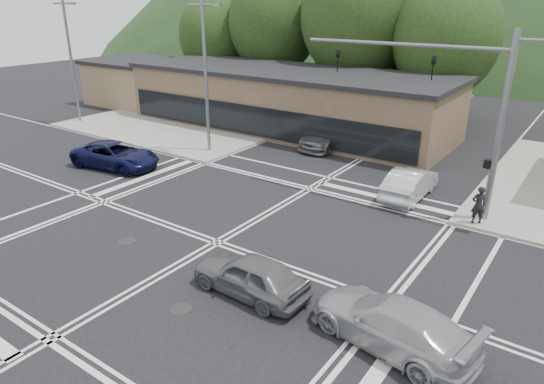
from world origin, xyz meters
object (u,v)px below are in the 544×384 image
Objects in this scene: pedestrian at (478,205)px; car_silver_east at (391,323)px; car_blue_west at (115,155)px; car_queue_b at (414,129)px; car_grey_center at (250,275)px; car_queue_a at (410,183)px; car_northbound at (332,135)px.

car_silver_east is at bearing 54.62° from pedestrian.
car_blue_west is 19.61m from car_queue_b.
car_blue_west reaches higher than car_grey_center.
car_blue_west is 1.08× the size of car_silver_east.
pedestrian is (4.74, 9.55, 0.29)m from car_grey_center.
car_silver_east is at bearing -115.42° from car_blue_west.
car_northbound reaches higher than car_queue_a.
pedestrian is (0.01, 9.30, 0.28)m from car_silver_east.
car_queue_a is at bearing 118.17° from car_queue_b.
car_blue_west is 13.47m from car_northbound.
car_blue_west is 0.98× the size of car_northbound.
car_northbound is at bearing 61.86° from car_queue_b.
car_queue_b is 0.83× the size of car_northbound.
pedestrian reaches higher than car_queue_b.
pedestrian is at bearing 155.22° from car_grey_center.
car_northbound reaches higher than car_grey_center.
car_silver_east is at bearing 94.61° from car_grey_center.
pedestrian is at bearing -87.76° from car_blue_west.
car_queue_a is (15.36, 5.30, -0.01)m from car_blue_west.
car_grey_center is at bearing 105.48° from car_queue_b.
car_northbound is at bearing -37.63° from car_queue_a.
car_blue_west is at bearing -120.85° from car_northbound.
car_queue_a is 3.83m from pedestrian.
car_queue_a is at bearing -152.28° from car_silver_east.
car_queue_a is 9.06m from car_northbound.
car_grey_center is at bearing 28.27° from pedestrian.
car_silver_east is 9.31m from pedestrian.
car_blue_west reaches higher than car_silver_east.
pedestrian reaches higher than car_northbound.
car_silver_east is at bearing 117.76° from car_queue_b.
car_silver_east reaches higher than car_grey_center.
car_queue_a is at bearing -58.46° from pedestrian.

